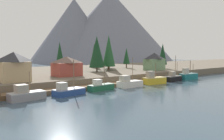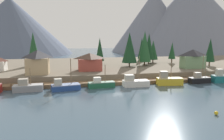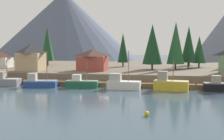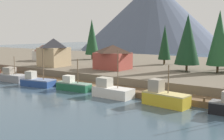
{
  "view_description": "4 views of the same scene",
  "coord_description": "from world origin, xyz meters",
  "px_view_note": "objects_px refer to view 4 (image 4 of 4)",
  "views": [
    {
      "loc": [
        -39.06,
        -49.64,
        9.88
      ],
      "look_at": [
        1.48,
        1.98,
        4.64
      ],
      "focal_mm": 37.91,
      "sensor_mm": 36.0,
      "label": 1
    },
    {
      "loc": [
        -13.3,
        -58.59,
        13.37
      ],
      "look_at": [
        -1.29,
        1.4,
        4.28
      ],
      "focal_mm": 35.0,
      "sensor_mm": 36.0,
      "label": 2
    },
    {
      "loc": [
        15.02,
        -66.84,
        9.57
      ],
      "look_at": [
        1.53,
        1.2,
        3.8
      ],
      "focal_mm": 49.16,
      "sensor_mm": 36.0,
      "label": 3
    },
    {
      "loc": [
        32.88,
        -41.6,
        11.18
      ],
      "look_at": [
        1.44,
        2.56,
        4.07
      ],
      "focal_mm": 45.77,
      "sensor_mm": 36.0,
      "label": 4
    }
  ],
  "objects_px": {
    "fishing_boat_yellow": "(164,97)",
    "house_white": "(43,52)",
    "fishing_boat_white": "(112,91)",
    "fishing_boat_green": "(73,85)",
    "fishing_boat_grey": "(12,76)",
    "conifer_back_right": "(219,38)",
    "fishing_boat_blue": "(37,81)",
    "conifer_mid_left": "(165,42)",
    "conifer_centre": "(188,39)",
    "house_red": "(113,57)",
    "conifer_near_left": "(92,37)",
    "house_tan": "(54,52)"
  },
  "relations": [
    {
      "from": "fishing_boat_yellow",
      "to": "house_white",
      "type": "relative_size",
      "value": 1.31
    },
    {
      "from": "fishing_boat_grey",
      "to": "conifer_back_right",
      "type": "bearing_deg",
      "value": 27.41
    },
    {
      "from": "conifer_near_left",
      "to": "conifer_centre",
      "type": "xyz_separation_m",
      "value": [
        35.85,
        -9.74,
        -0.13
      ]
    },
    {
      "from": "house_red",
      "to": "conifer_near_left",
      "type": "distance_m",
      "value": 26.57
    },
    {
      "from": "fishing_boat_white",
      "to": "house_red",
      "type": "height_order",
      "value": "house_red"
    },
    {
      "from": "fishing_boat_blue",
      "to": "fishing_boat_white",
      "type": "distance_m",
      "value": 18.93
    },
    {
      "from": "fishing_boat_grey",
      "to": "fishing_boat_white",
      "type": "xyz_separation_m",
      "value": [
        28.14,
        0.09,
        -0.01
      ]
    },
    {
      "from": "fishing_boat_blue",
      "to": "fishing_boat_white",
      "type": "xyz_separation_m",
      "value": [
        18.92,
        0.58,
        0.16
      ]
    },
    {
      "from": "house_white",
      "to": "conifer_centre",
      "type": "height_order",
      "value": "conifer_centre"
    },
    {
      "from": "house_tan",
      "to": "house_white",
      "type": "distance_m",
      "value": 16.66
    },
    {
      "from": "house_tan",
      "to": "house_red",
      "type": "distance_m",
      "value": 16.55
    },
    {
      "from": "fishing_boat_grey",
      "to": "conifer_centre",
      "type": "height_order",
      "value": "conifer_centre"
    },
    {
      "from": "fishing_boat_grey",
      "to": "fishing_boat_yellow",
      "type": "distance_m",
      "value": 38.19
    },
    {
      "from": "conifer_back_right",
      "to": "fishing_boat_white",
      "type": "bearing_deg",
      "value": -115.3
    },
    {
      "from": "fishing_boat_white",
      "to": "house_white",
      "type": "xyz_separation_m",
      "value": [
        -41.06,
        20.56,
        3.89
      ]
    },
    {
      "from": "conifer_back_right",
      "to": "fishing_boat_yellow",
      "type": "bearing_deg",
      "value": -93.07
    },
    {
      "from": "fishing_boat_grey",
      "to": "conifer_mid_left",
      "type": "distance_m",
      "value": 40.2
    },
    {
      "from": "fishing_boat_blue",
      "to": "conifer_centre",
      "type": "distance_m",
      "value": 34.34
    },
    {
      "from": "conifer_near_left",
      "to": "conifer_centre",
      "type": "bearing_deg",
      "value": -15.2
    },
    {
      "from": "fishing_boat_blue",
      "to": "fishing_boat_grey",
      "type": "bearing_deg",
      "value": 167.29
    },
    {
      "from": "fishing_boat_grey",
      "to": "fishing_boat_green",
      "type": "distance_m",
      "value": 18.74
    },
    {
      "from": "fishing_boat_green",
      "to": "conifer_back_right",
      "type": "relative_size",
      "value": 0.54
    },
    {
      "from": "conifer_back_right",
      "to": "house_tan",
      "type": "bearing_deg",
      "value": -162.33
    },
    {
      "from": "fishing_boat_blue",
      "to": "fishing_boat_white",
      "type": "bearing_deg",
      "value": -7.9
    },
    {
      "from": "conifer_centre",
      "to": "fishing_boat_blue",
      "type": "bearing_deg",
      "value": -135.68
    },
    {
      "from": "house_red",
      "to": "house_white",
      "type": "height_order",
      "value": "house_red"
    },
    {
      "from": "fishing_boat_grey",
      "to": "conifer_back_right",
      "type": "relative_size",
      "value": 0.54
    },
    {
      "from": "fishing_boat_white",
      "to": "conifer_near_left",
      "type": "height_order",
      "value": "conifer_near_left"
    },
    {
      "from": "fishing_boat_green",
      "to": "house_red",
      "type": "relative_size",
      "value": 0.92
    },
    {
      "from": "fishing_boat_blue",
      "to": "house_white",
      "type": "height_order",
      "value": "fishing_boat_blue"
    },
    {
      "from": "house_white",
      "to": "house_tan",
      "type": "bearing_deg",
      "value": -31.8
    },
    {
      "from": "fishing_boat_yellow",
      "to": "house_red",
      "type": "xyz_separation_m",
      "value": [
        -20.89,
        15.71,
        4.14
      ]
    },
    {
      "from": "fishing_boat_green",
      "to": "conifer_near_left",
      "type": "bearing_deg",
      "value": 118.94
    },
    {
      "from": "fishing_boat_grey",
      "to": "conifer_mid_left",
      "type": "xyz_separation_m",
      "value": [
        23.04,
        32.09,
        7.47
      ]
    },
    {
      "from": "fishing_boat_green",
      "to": "fishing_boat_white",
      "type": "height_order",
      "value": "fishing_boat_white"
    },
    {
      "from": "fishing_boat_blue",
      "to": "house_tan",
      "type": "height_order",
      "value": "house_tan"
    },
    {
      "from": "conifer_back_right",
      "to": "fishing_boat_green",
      "type": "bearing_deg",
      "value": -131.14
    },
    {
      "from": "fishing_boat_grey",
      "to": "fishing_boat_white",
      "type": "bearing_deg",
      "value": -3.8
    },
    {
      "from": "house_red",
      "to": "house_white",
      "type": "distance_m",
      "value": 30.62
    },
    {
      "from": "fishing_boat_white",
      "to": "fishing_boat_green",
      "type": "bearing_deg",
      "value": 179.27
    },
    {
      "from": "fishing_boat_green",
      "to": "house_red",
      "type": "xyz_separation_m",
      "value": [
        -1.44,
        15.37,
        4.47
      ]
    },
    {
      "from": "conifer_back_right",
      "to": "conifer_centre",
      "type": "height_order",
      "value": "conifer_back_right"
    },
    {
      "from": "fishing_boat_blue",
      "to": "conifer_centre",
      "type": "height_order",
      "value": "conifer_centre"
    },
    {
      "from": "house_tan",
      "to": "conifer_back_right",
      "type": "distance_m",
      "value": 40.35
    },
    {
      "from": "fishing_boat_blue",
      "to": "fishing_boat_yellow",
      "type": "height_order",
      "value": "fishing_boat_blue"
    },
    {
      "from": "fishing_boat_blue",
      "to": "house_tan",
      "type": "xyz_separation_m",
      "value": [
        -8.01,
        12.39,
        5.22
      ]
    },
    {
      "from": "house_tan",
      "to": "house_white",
      "type": "height_order",
      "value": "house_tan"
    },
    {
      "from": "fishing_boat_white",
      "to": "house_white",
      "type": "distance_m",
      "value": 46.08
    },
    {
      "from": "conifer_mid_left",
      "to": "conifer_centre",
      "type": "distance_m",
      "value": 13.71
    },
    {
      "from": "fishing_boat_white",
      "to": "fishing_boat_yellow",
      "type": "bearing_deg",
      "value": 0.16
    }
  ]
}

